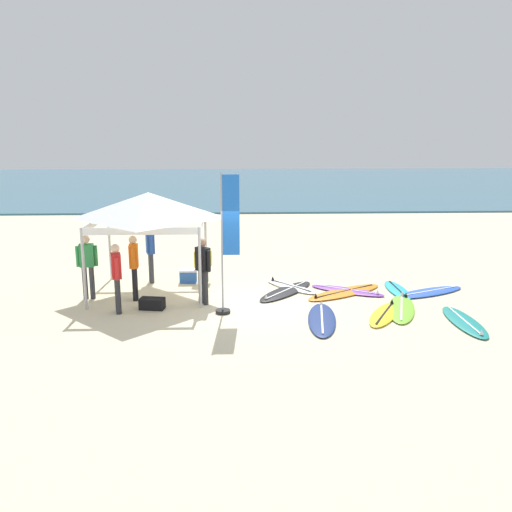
# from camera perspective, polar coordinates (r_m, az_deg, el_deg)

# --- Properties ---
(ground_plane) EXTENTS (80.00, 80.00, 0.00)m
(ground_plane) POSITION_cam_1_polar(r_m,az_deg,el_deg) (13.90, -0.45, -5.09)
(ground_plane) COLOR beige
(sea) EXTENTS (80.00, 36.00, 0.10)m
(sea) POSITION_cam_1_polar(r_m,az_deg,el_deg) (47.17, -1.83, 7.69)
(sea) COLOR #386B84
(sea) RESTS_ON ground
(canopy_tent) EXTENTS (2.96, 2.96, 2.75)m
(canopy_tent) POSITION_cam_1_polar(r_m,az_deg,el_deg) (14.70, -11.26, 5.19)
(canopy_tent) COLOR #B7B7BC
(canopy_tent) RESTS_ON ground
(surfboard_lime) EXTENTS (1.30, 2.42, 0.19)m
(surfboard_lime) POSITION_cam_1_polar(r_m,az_deg,el_deg) (13.94, 15.07, -5.35)
(surfboard_lime) COLOR #7AD12D
(surfboard_lime) RESTS_ON ground
(surfboard_navy) EXTENTS (0.98, 2.46, 0.19)m
(surfboard_navy) POSITION_cam_1_polar(r_m,az_deg,el_deg) (12.81, 6.96, -6.61)
(surfboard_navy) COLOR navy
(surfboard_navy) RESTS_ON ground
(surfboard_black) EXTENTS (1.96, 2.29, 0.19)m
(surfboard_black) POSITION_cam_1_polar(r_m,az_deg,el_deg) (14.91, 3.17, -3.72)
(surfboard_black) COLOR black
(surfboard_black) RESTS_ON ground
(surfboard_blue) EXTENTS (2.38, 1.55, 0.19)m
(surfboard_blue) POSITION_cam_1_polar(r_m,az_deg,el_deg) (15.54, 17.74, -3.64)
(surfboard_blue) COLOR blue
(surfboard_blue) RESTS_ON ground
(surfboard_orange) EXTENTS (2.52, 1.99, 0.19)m
(surfboard_orange) POSITION_cam_1_polar(r_m,az_deg,el_deg) (14.99, 9.29, -3.78)
(surfboard_orange) COLOR orange
(surfboard_orange) RESTS_ON ground
(surfboard_teal) EXTENTS (0.63, 2.23, 0.19)m
(surfboard_teal) POSITION_cam_1_polar(r_m,az_deg,el_deg) (13.43, 21.10, -6.47)
(surfboard_teal) COLOR #19847F
(surfboard_teal) RESTS_ON ground
(surfboard_white) EXTENTS (1.54, 1.75, 0.19)m
(surfboard_white) POSITION_cam_1_polar(r_m,az_deg,el_deg) (15.35, 3.67, -3.24)
(surfboard_white) COLOR white
(surfboard_white) RESTS_ON ground
(surfboard_purple) EXTENTS (2.09, 1.60, 0.19)m
(surfboard_purple) POSITION_cam_1_polar(r_m,az_deg,el_deg) (15.16, 9.61, -3.60)
(surfboard_purple) COLOR purple
(surfboard_purple) RESTS_ON ground
(surfboard_yellow) EXTENTS (1.43, 2.04, 0.19)m
(surfboard_yellow) POSITION_cam_1_polar(r_m,az_deg,el_deg) (13.41, 13.40, -5.97)
(surfboard_yellow) COLOR yellow
(surfboard_yellow) RESTS_ON ground
(surfboard_cyan) EXTENTS (0.50, 1.85, 0.19)m
(surfboard_cyan) POSITION_cam_1_polar(r_m,az_deg,el_deg) (15.51, 14.67, -3.47)
(surfboard_cyan) COLOR #23B2CC
(surfboard_cyan) RESTS_ON ground
(person_red) EXTENTS (0.31, 0.53, 1.71)m
(person_red) POSITION_cam_1_polar(r_m,az_deg,el_deg) (13.40, -14.48, -1.80)
(person_red) COLOR #2D2D33
(person_red) RESTS_ON ground
(person_blue) EXTENTS (0.31, 0.53, 1.71)m
(person_blue) POSITION_cam_1_polar(r_m,az_deg,el_deg) (15.95, -11.07, 0.69)
(person_blue) COLOR #383842
(person_blue) RESTS_ON ground
(person_black) EXTENTS (0.41, 0.43, 1.71)m
(person_black) POSITION_cam_1_polar(r_m,az_deg,el_deg) (13.72, -5.61, -1.10)
(person_black) COLOR #2D2D33
(person_black) RESTS_ON ground
(person_orange) EXTENTS (0.26, 0.55, 1.71)m
(person_orange) POSITION_cam_1_polar(r_m,az_deg,el_deg) (14.35, -12.74, -0.74)
(person_orange) COLOR black
(person_orange) RESTS_ON ground
(person_green) EXTENTS (0.55, 0.27, 1.71)m
(person_green) POSITION_cam_1_polar(r_m,az_deg,el_deg) (14.74, -17.37, -0.66)
(person_green) COLOR #383842
(person_green) RESTS_ON ground
(person_yellow) EXTENTS (0.51, 0.34, 1.20)m
(person_yellow) POSITION_cam_1_polar(r_m,az_deg,el_deg) (15.87, -5.61, -0.42)
(person_yellow) COLOR #383842
(person_yellow) RESTS_ON ground
(banner_flag) EXTENTS (0.60, 0.36, 3.40)m
(banner_flag) POSITION_cam_1_polar(r_m,az_deg,el_deg) (12.84, -3.09, 0.65)
(banner_flag) COLOR #99999E
(banner_flag) RESTS_ON ground
(gear_bag_near_tent) EXTENTS (0.65, 0.42, 0.28)m
(gear_bag_near_tent) POSITION_cam_1_polar(r_m,az_deg,el_deg) (13.73, -10.89, -4.95)
(gear_bag_near_tent) COLOR black
(gear_bag_near_tent) RESTS_ON ground
(cooler_box) EXTENTS (0.50, 0.36, 0.39)m
(cooler_box) POSITION_cam_1_polar(r_m,az_deg,el_deg) (15.96, -7.15, -2.09)
(cooler_box) COLOR #2D60B7
(cooler_box) RESTS_ON ground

